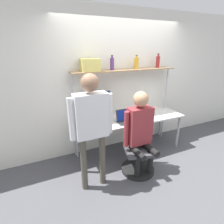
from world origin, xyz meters
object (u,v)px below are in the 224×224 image
(laptop, at_px, (125,119))
(bottle_red, at_px, (158,62))
(office_chair, at_px, (138,156))
(bottle_amber, at_px, (136,63))
(person_standing, at_px, (91,119))
(monitor, at_px, (97,104))
(storage_box, at_px, (90,65))
(person_seated, at_px, (140,128))
(cell_phone, at_px, (139,120))
(bottle_purple, at_px, (112,64))

(laptop, distance_m, bottle_red, 1.35)
(bottle_red, bearing_deg, office_chair, -137.97)
(bottle_amber, bearing_deg, person_standing, -144.59)
(monitor, height_order, storage_box, storage_box)
(person_seated, bearing_deg, bottle_red, 43.20)
(monitor, xyz_separation_m, office_chair, (0.44, -0.78, -0.76))
(person_seated, distance_m, storage_box, 1.34)
(monitor, distance_m, bottle_amber, 1.08)
(person_standing, xyz_separation_m, storage_box, (0.27, 0.84, 0.63))
(laptop, height_order, person_seated, person_seated)
(cell_phone, relative_size, bottle_amber, 0.60)
(laptop, bearing_deg, person_standing, -147.03)
(laptop, relative_size, storage_box, 0.95)
(person_standing, bearing_deg, cell_phone, 23.71)
(cell_phone, height_order, storage_box, storage_box)
(storage_box, bearing_deg, laptop, -33.06)
(laptop, relative_size, bottle_amber, 1.19)
(storage_box, bearing_deg, bottle_red, -0.00)
(monitor, bearing_deg, office_chair, -60.73)
(laptop, xyz_separation_m, person_standing, (-0.78, -0.51, 0.31))
(laptop, height_order, bottle_purple, bottle_purple)
(cell_phone, xyz_separation_m, office_chair, (-0.25, -0.41, -0.46))
(bottle_red, bearing_deg, storage_box, 180.00)
(bottle_amber, xyz_separation_m, bottle_red, (0.50, -0.00, 0.01))
(cell_phone, relative_size, person_standing, 0.09)
(office_chair, bearing_deg, person_seated, -104.47)
(bottle_purple, xyz_separation_m, storage_box, (-0.41, 0.00, -0.00))
(cell_phone, xyz_separation_m, bottle_red, (0.62, 0.38, 1.01))
(bottle_amber, bearing_deg, laptop, -140.24)
(monitor, bearing_deg, cell_phone, -28.34)
(bottle_amber, xyz_separation_m, storage_box, (-0.91, 0.00, -0.00))
(monitor, relative_size, person_standing, 0.32)
(office_chair, distance_m, person_seated, 0.55)
(bottle_amber, distance_m, storage_box, 0.91)
(laptop, distance_m, cell_phone, 0.29)
(office_chair, relative_size, bottle_purple, 3.49)
(cell_phone, bearing_deg, person_standing, -156.29)
(monitor, bearing_deg, bottle_purple, 0.55)
(person_seated, xyz_separation_m, bottle_purple, (-0.12, 0.83, 0.92))
(person_seated, bearing_deg, bottle_amber, 65.08)
(monitor, height_order, bottle_red, bottle_red)
(bottle_amber, bearing_deg, person_seated, -114.92)
(storage_box, bearing_deg, office_chair, -55.59)
(office_chair, height_order, bottle_red, bottle_red)
(laptop, xyz_separation_m, cell_phone, (0.28, -0.04, -0.06))
(bottle_amber, bearing_deg, storage_box, 180.00)
(person_standing, height_order, bottle_red, bottle_red)
(bottle_amber, distance_m, bottle_purple, 0.50)
(person_seated, height_order, storage_box, storage_box)
(monitor, height_order, bottle_purple, bottle_purple)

